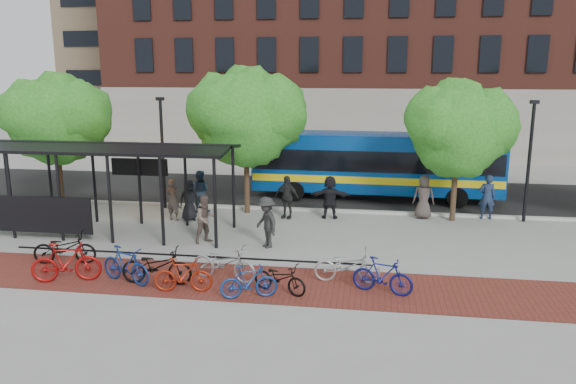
# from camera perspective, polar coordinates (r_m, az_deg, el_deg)

# --- Properties ---
(ground) EXTENTS (160.00, 160.00, 0.00)m
(ground) POSITION_cam_1_polar(r_m,az_deg,el_deg) (21.86, 1.65, -4.56)
(ground) COLOR #9E9E99
(ground) RESTS_ON ground
(asphalt_street) EXTENTS (160.00, 8.00, 0.01)m
(asphalt_street) POSITION_cam_1_polar(r_m,az_deg,el_deg) (29.56, 3.54, -0.03)
(asphalt_street) COLOR black
(asphalt_street) RESTS_ON ground
(curb) EXTENTS (160.00, 0.25, 0.12)m
(curb) POSITION_cam_1_polar(r_m,az_deg,el_deg) (25.67, 2.74, -1.83)
(curb) COLOR #B7B7B2
(curb) RESTS_ON ground
(brick_strip) EXTENTS (24.00, 3.00, 0.01)m
(brick_strip) POSITION_cam_1_polar(r_m,az_deg,el_deg) (17.59, -6.93, -8.97)
(brick_strip) COLOR maroon
(brick_strip) RESTS_ON ground
(bike_rack_rail) EXTENTS (12.00, 0.05, 0.95)m
(bike_rack_rail) POSITION_cam_1_polar(r_m,az_deg,el_deg) (18.76, -10.06, -7.69)
(bike_rack_rail) COLOR black
(bike_rack_rail) RESTS_ON ground
(building_brick) EXTENTS (55.00, 14.00, 20.00)m
(building_brick) POSITION_cam_1_polar(r_m,az_deg,el_deg) (47.48, 18.41, 16.24)
(building_brick) COLOR brown
(building_brick) RESTS_ON ground
(bus_shelter) EXTENTS (10.60, 3.07, 3.60)m
(bus_shelter) POSITION_cam_1_polar(r_m,az_deg,el_deg) (23.14, -18.90, 3.35)
(bus_shelter) COLOR black
(bus_shelter) RESTS_ON ground
(tree_a) EXTENTS (4.90, 4.00, 6.18)m
(tree_a) POSITION_cam_1_polar(r_m,az_deg,el_deg) (28.16, -22.40, 7.15)
(tree_a) COLOR #382619
(tree_a) RESTS_ON ground
(tree_b) EXTENTS (5.15, 4.20, 6.47)m
(tree_b) POSITION_cam_1_polar(r_m,az_deg,el_deg) (24.77, -4.08, 7.96)
(tree_b) COLOR #382619
(tree_b) RESTS_ON ground
(tree_c) EXTENTS (4.66, 3.80, 5.92)m
(tree_c) POSITION_cam_1_polar(r_m,az_deg,el_deg) (24.48, 17.09, 6.43)
(tree_c) COLOR #382619
(tree_c) RESTS_ON ground
(lamp_post_left) EXTENTS (0.35, 0.20, 5.12)m
(lamp_post_left) POSITION_cam_1_polar(r_m,az_deg,el_deg) (26.39, -12.63, 4.22)
(lamp_post_left) COLOR black
(lamp_post_left) RESTS_ON ground
(lamp_post_right) EXTENTS (0.35, 0.20, 5.12)m
(lamp_post_right) POSITION_cam_1_polar(r_m,az_deg,el_deg) (25.47, 23.32, 3.21)
(lamp_post_right) COLOR black
(lamp_post_right) RESTS_ON ground
(bus) EXTENTS (12.11, 3.14, 3.25)m
(bus) POSITION_cam_1_polar(r_m,az_deg,el_deg) (28.14, 8.89, 3.06)
(bus) COLOR #073D8F
(bus) RESTS_ON ground
(bike_0) EXTENTS (2.17, 1.08, 1.09)m
(bike_0) POSITION_cam_1_polar(r_m,az_deg,el_deg) (20.19, -21.75, -5.32)
(bike_0) COLOR black
(bike_0) RESTS_ON ground
(bike_1) EXTENTS (2.16, 1.16, 1.25)m
(bike_1) POSITION_cam_1_polar(r_m,az_deg,el_deg) (18.49, -21.62, -6.66)
(bike_1) COLOR #9F100E
(bike_1) RESTS_ON ground
(bike_3) EXTENTS (1.97, 1.22, 1.14)m
(bike_3) POSITION_cam_1_polar(r_m,az_deg,el_deg) (17.84, -16.17, -7.13)
(bike_3) COLOR navy
(bike_3) RESTS_ON ground
(bike_4) EXTENTS (2.21, 0.88, 1.14)m
(bike_4) POSITION_cam_1_polar(r_m,az_deg,el_deg) (17.51, -13.20, -7.34)
(bike_4) COLOR black
(bike_4) RESTS_ON ground
(bike_5) EXTENTS (1.77, 0.70, 1.03)m
(bike_5) POSITION_cam_1_polar(r_m,az_deg,el_deg) (16.78, -10.61, -8.30)
(bike_5) COLOR #9B220E
(bike_5) RESTS_ON ground
(bike_6) EXTENTS (2.26, 1.22, 1.13)m
(bike_6) POSITION_cam_1_polar(r_m,az_deg,el_deg) (17.46, -6.52, -7.16)
(bike_6) COLOR gray
(bike_6) RESTS_ON ground
(bike_7) EXTENTS (1.70, 0.95, 0.99)m
(bike_7) POSITION_cam_1_polar(r_m,az_deg,el_deg) (16.11, -4.01, -9.09)
(bike_7) COLOR navy
(bike_7) RESTS_ON ground
(bike_8) EXTENTS (1.83, 1.21, 0.91)m
(bike_8) POSITION_cam_1_polar(r_m,az_deg,el_deg) (16.46, -0.84, -8.73)
(bike_8) COLOR black
(bike_8) RESTS_ON ground
(bike_10) EXTENTS (2.03, 0.72, 1.06)m
(bike_10) POSITION_cam_1_polar(r_m,az_deg,el_deg) (17.30, 6.03, -7.45)
(bike_10) COLOR #A5A5A8
(bike_10) RESTS_ON ground
(bike_11) EXTENTS (1.87, 1.00, 1.08)m
(bike_11) POSITION_cam_1_polar(r_m,az_deg,el_deg) (16.61, 9.57, -8.39)
(bike_11) COLOR navy
(bike_11) RESTS_ON ground
(pedestrian_0) EXTENTS (1.03, 0.95, 1.77)m
(pedestrian_0) POSITION_cam_1_polar(r_m,az_deg,el_deg) (24.34, -10.01, -0.82)
(pedestrian_0) COLOR black
(pedestrian_0) RESTS_ON ground
(pedestrian_1) EXTENTS (0.75, 0.58, 1.81)m
(pedestrian_1) POSITION_cam_1_polar(r_m,az_deg,el_deg) (24.46, -11.59, -0.76)
(pedestrian_1) COLOR #453B37
(pedestrian_1) RESTS_ON ground
(pedestrian_2) EXTENTS (0.95, 0.75, 1.92)m
(pedestrian_2) POSITION_cam_1_polar(r_m,az_deg,el_deg) (25.62, -8.97, 0.07)
(pedestrian_2) COLOR #1E3046
(pedestrian_2) RESTS_ON ground
(pedestrian_4) EXTENTS (1.19, 0.75, 1.88)m
(pedestrian_4) POSITION_cam_1_polar(r_m,az_deg,el_deg) (24.29, -0.14, -0.52)
(pedestrian_4) COLOR black
(pedestrian_4) RESTS_ON ground
(pedestrian_5) EXTENTS (1.79, 0.69, 1.89)m
(pedestrian_5) POSITION_cam_1_polar(r_m,az_deg,el_deg) (24.32, 4.28, -0.52)
(pedestrian_5) COLOR black
(pedestrian_5) RESTS_ON ground
(pedestrian_6) EXTENTS (0.96, 0.65, 1.90)m
(pedestrian_6) POSITION_cam_1_polar(r_m,az_deg,el_deg) (24.94, 13.62, -0.50)
(pedestrian_6) COLOR #463C38
(pedestrian_6) RESTS_ON ground
(pedestrian_7) EXTENTS (0.72, 0.48, 1.95)m
(pedestrian_7) POSITION_cam_1_polar(r_m,az_deg,el_deg) (25.63, 19.56, -0.47)
(pedestrian_7) COLOR #202C4B
(pedestrian_7) RESTS_ON ground
(pedestrian_8) EXTENTS (1.11, 1.12, 1.82)m
(pedestrian_8) POSITION_cam_1_polar(r_m,az_deg,el_deg) (21.13, -8.34, -2.72)
(pedestrian_8) COLOR brown
(pedestrian_8) RESTS_ON ground
(pedestrian_9) EXTENTS (1.32, 1.38, 1.88)m
(pedestrian_9) POSITION_cam_1_polar(r_m,az_deg,el_deg) (20.35, -2.21, -3.10)
(pedestrian_9) COLOR #292929
(pedestrian_9) RESTS_ON ground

